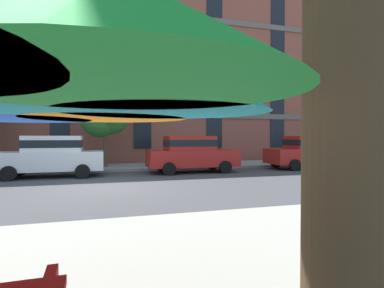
# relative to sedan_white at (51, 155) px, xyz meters

# --- Properties ---
(ground_plane) EXTENTS (120.00, 120.00, 0.00)m
(ground_plane) POSITION_rel_sedan_white_xyz_m (2.18, -3.70, -0.95)
(ground_plane) COLOR #424244
(sidewalk_far) EXTENTS (56.00, 3.60, 0.12)m
(sidewalk_far) POSITION_rel_sedan_white_xyz_m (2.18, 3.10, -0.89)
(sidewalk_far) COLOR gray
(sidewalk_far) RESTS_ON ground
(apartment_building) EXTENTS (38.96, 12.08, 16.00)m
(apartment_building) POSITION_rel_sedan_white_xyz_m (2.18, 11.29, 7.05)
(apartment_building) COLOR #934C3D
(apartment_building) RESTS_ON ground
(sedan_white) EXTENTS (4.40, 1.98, 1.78)m
(sedan_white) POSITION_rel_sedan_white_xyz_m (0.00, 0.00, 0.00)
(sedan_white) COLOR silver
(sedan_white) RESTS_ON ground
(sedan_red) EXTENTS (4.40, 1.98, 1.78)m
(sedan_red) POSITION_rel_sedan_white_xyz_m (6.30, 0.00, 0.00)
(sedan_red) COLOR #B21E19
(sedan_red) RESTS_ON ground
(sedan_red_midblock) EXTENTS (4.40, 1.98, 1.78)m
(sedan_red_midblock) POSITION_rel_sedan_white_xyz_m (12.95, 0.00, 0.00)
(sedan_red_midblock) COLOR #B21E19
(sedan_red_midblock) RESTS_ON ground
(street_tree_middle) EXTENTS (2.72, 2.53, 4.16)m
(street_tree_middle) POSITION_rel_sedan_white_xyz_m (2.36, 3.11, 2.00)
(street_tree_middle) COLOR brown
(street_tree_middle) RESTS_ON ground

